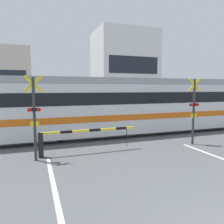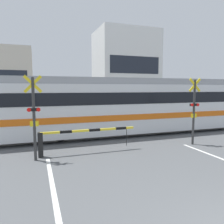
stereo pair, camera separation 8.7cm
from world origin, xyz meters
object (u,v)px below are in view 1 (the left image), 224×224
Objects in this scene: commuter_train at (150,104)px; crossing_signal_right at (194,108)px; crossing_barrier_near at (70,137)px; crossing_barrier_far at (119,115)px; pedestrian at (82,110)px; crossing_signal_left at (34,114)px.

commuter_train is 5.64× the size of crossing_signal_right.
crossing_barrier_near is 1.00× the size of crossing_barrier_far.
crossing_signal_right is 9.64m from pedestrian.
crossing_barrier_far is at bearing 101.70° from crossing_signal_right.
crossing_signal_left is at bearing 180.00° from crossing_signal_right.
commuter_train reaches higher than crossing_signal_right.
crossing_barrier_near is 1.77m from crossing_signal_left.
crossing_signal_left is at bearing -112.63° from pedestrian.
pedestrian is (-2.39, 2.21, 0.24)m from crossing_barrier_far.
commuter_train is at bearing -73.68° from crossing_barrier_far.
crossing_signal_left is 9.62m from pedestrian.
commuter_train is 6.31m from pedestrian.
crossing_signal_right is at bearing -78.30° from crossing_barrier_far.
commuter_train is 4.41× the size of crossing_barrier_near.
crossing_signal_right is 1.89× the size of pedestrian.
crossing_signal_left is 1.89× the size of pedestrian.
crossing_barrier_far is at bearing -42.75° from pedestrian.
pedestrian is (-3.76, 8.84, -0.81)m from crossing_signal_right.
crossing_barrier_near is 7.85m from crossing_barrier_far.
commuter_train is 7.82m from crossing_signal_left.
crossing_signal_left and crossing_signal_right have the same top height.
crossing_barrier_far is (-0.91, 3.12, -1.04)m from commuter_train.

